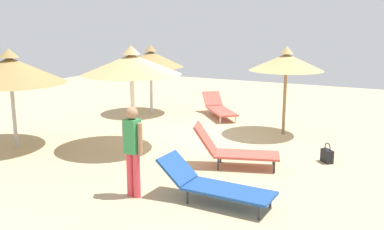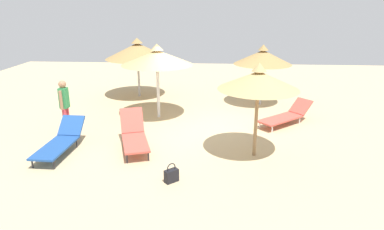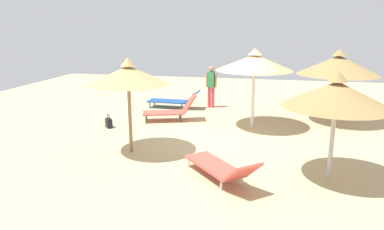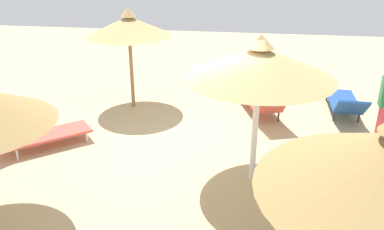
# 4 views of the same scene
# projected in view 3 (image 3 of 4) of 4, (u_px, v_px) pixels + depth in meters

# --- Properties ---
(ground) EXTENTS (24.00, 24.00, 0.10)m
(ground) POSITION_uv_depth(u_px,v_px,m) (225.00, 138.00, 10.91)
(ground) COLOR tan
(parasol_umbrella_back) EXTENTS (2.05, 2.05, 2.50)m
(parasol_umbrella_back) POSITION_uv_depth(u_px,v_px,m) (128.00, 75.00, 9.08)
(parasol_umbrella_back) COLOR olive
(parasol_umbrella_back) RESTS_ON ground
(parasol_umbrella_far_left) EXTENTS (2.45, 2.45, 2.58)m
(parasol_umbrella_far_left) POSITION_uv_depth(u_px,v_px,m) (254.00, 63.00, 11.35)
(parasol_umbrella_far_left) COLOR white
(parasol_umbrella_far_left) RESTS_ON ground
(parasol_umbrella_near_left) EXTENTS (2.23, 2.23, 2.37)m
(parasol_umbrella_near_left) POSITION_uv_depth(u_px,v_px,m) (337.00, 94.00, 7.44)
(parasol_umbrella_near_left) COLOR #B2B2B7
(parasol_umbrella_near_left) RESTS_ON ground
(parasol_umbrella_front) EXTENTS (2.69, 2.69, 2.50)m
(parasol_umbrella_front) POSITION_uv_depth(u_px,v_px,m) (338.00, 65.00, 12.07)
(parasol_umbrella_front) COLOR #B2B2B7
(parasol_umbrella_front) RESTS_ON ground
(lounge_chair_far_right) EXTENTS (2.03, 1.88, 0.71)m
(lounge_chair_far_right) POSITION_uv_depth(u_px,v_px,m) (221.00, 167.00, 7.74)
(lounge_chair_far_right) COLOR #CC4C3F
(lounge_chair_far_right) RESTS_ON ground
(lounge_chair_edge) EXTENTS (0.73, 2.12, 0.75)m
(lounge_chair_edge) POSITION_uv_depth(u_px,v_px,m) (175.00, 100.00, 14.49)
(lounge_chair_edge) COLOR #1E478C
(lounge_chair_edge) RESTS_ON ground
(lounge_chair_near_right) EXTENTS (1.20, 1.97, 0.95)m
(lounge_chair_near_right) POSITION_uv_depth(u_px,v_px,m) (172.00, 110.00, 12.56)
(lounge_chair_near_right) COLOR #CC4C3F
(lounge_chair_near_right) RESTS_ON ground
(person_standing_center) EXTENTS (0.24, 0.44, 1.68)m
(person_standing_center) POSITION_uv_depth(u_px,v_px,m) (211.00, 84.00, 14.45)
(person_standing_center) COLOR #D83F4C
(person_standing_center) RESTS_ON ground
(handbag) EXTENTS (0.34, 0.33, 0.47)m
(handbag) POSITION_uv_depth(u_px,v_px,m) (109.00, 123.00, 11.78)
(handbag) COLOR black
(handbag) RESTS_ON ground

